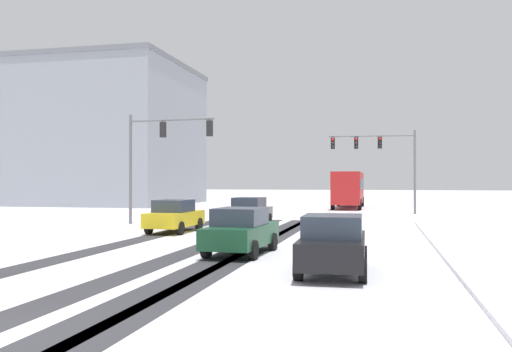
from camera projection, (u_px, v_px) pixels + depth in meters
ground_plane at (7, 336)px, 8.91m from camera, size 300.00×300.00×0.00m
wheel_track_left_lane at (128, 242)px, 22.55m from camera, size 1.14×28.64×0.01m
wheel_track_right_lane at (263, 246)px, 21.26m from camera, size 0.89×28.64×0.01m
wheel_track_center at (248, 246)px, 21.40m from camera, size 1.08×28.64×0.01m
wheel_track_oncoming at (209, 245)px, 21.76m from camera, size 1.02×28.64×0.01m
sidewalk_kerb_right at (503, 256)px, 18.09m from camera, size 4.00×28.64×0.12m
traffic_signal_far_right at (380, 152)px, 42.55m from camera, size 6.71×0.79×6.50m
traffic_signal_near_left at (159, 146)px, 31.83m from camera, size 5.40×0.58×6.50m
car_grey_lead at (250, 211)px, 31.13m from camera, size 1.98×4.18×1.62m
car_yellow_cab_second at (175, 216)px, 27.08m from camera, size 1.91×4.14×1.62m
car_dark_green_third at (241, 231)px, 18.94m from camera, size 2.01×4.19×1.62m
car_black_fourth at (333, 244)px, 14.94m from camera, size 1.91×4.14×1.62m
bus_oncoming at (349, 187)px, 51.77m from camera, size 2.70×11.01×3.38m
office_building_far_left_block at (106, 135)px, 61.24m from camera, size 18.39×17.83×15.51m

